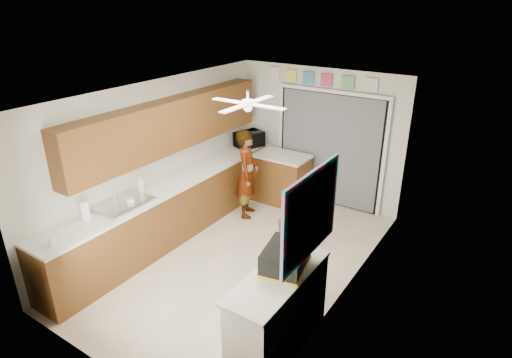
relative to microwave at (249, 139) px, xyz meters
The scene contains 39 objects.
floor 2.65m from the microwave, 58.63° to the right, with size 5.00×5.00×0.00m, color beige.
ceiling 2.80m from the microwave, 58.63° to the right, with size 5.00×5.00×0.00m, color white.
wall_back 1.34m from the microwave, 19.02° to the left, with size 3.20×3.20×0.00m, color silver.
wall_front 4.74m from the microwave, 74.58° to the right, with size 3.20×3.20×0.00m, color silver.
wall_left 2.10m from the microwave, 99.36° to the right, with size 5.00×5.00×0.00m, color silver.
wall_right 3.53m from the microwave, 35.85° to the right, with size 5.00×5.00×0.00m, color silver.
left_base_cabinets 2.16m from the microwave, 91.12° to the right, with size 0.60×4.80×0.90m, color brown.
left_countertop 2.07m from the microwave, 90.85° to the right, with size 0.62×4.80×0.04m, color white.
upper_cabinets 2.01m from the microwave, 95.53° to the right, with size 0.32×4.00×0.80m, color brown.
sink_basin 3.07m from the microwave, 90.57° to the right, with size 0.50×0.76×0.06m, color silver.
faucet 3.07m from the microwave, 94.11° to the right, with size 0.03×0.03×0.22m, color silver.
peninsula_base 0.99m from the microwave, ahead, with size 1.00×0.60×0.90m, color brown.
peninsula_top 0.78m from the microwave, ahead, with size 1.04×0.64×0.04m, color white.
back_opening_recess 1.56m from the microwave, 14.99° to the left, with size 2.00×0.06×2.10m, color black.
curtain_panel 1.55m from the microwave, 13.57° to the left, with size 1.90×0.03×2.05m, color slate.
door_trim_left 0.62m from the microwave, 37.40° to the left, with size 0.06×0.04×2.10m, color white.
door_trim_right 2.56m from the microwave, ahead, with size 0.06×0.04×2.10m, color white.
door_trim_head 1.87m from the microwave, 13.93° to the left, with size 2.10×0.04×0.06m, color white.
header_frame_0 1.44m from the microwave, 31.51° to the left, with size 0.22×0.02×0.22m, color #EDE94F.
header_frame_1 1.63m from the microwave, 21.83° to the left, with size 0.22×0.02×0.22m, color #4786BD.
header_frame_2 1.87m from the microwave, 16.56° to the left, with size 0.22×0.02×0.22m, color #B8455C.
header_frame_3 2.18m from the microwave, 12.94° to the left, with size 0.22×0.02×0.22m, color #61A96D.
header_frame_4 2.51m from the microwave, 10.60° to the left, with size 0.22×0.02×0.22m, color silver.
route66_sign 1.32m from the microwave, 52.57° to the left, with size 0.22×0.02×0.26m, color silver.
right_counter_base 4.23m from the microwave, 51.37° to the right, with size 0.50×1.40×0.90m, color white.
right_counter_top 4.18m from the microwave, 51.48° to the right, with size 0.54×1.44×0.04m, color white.
abstract_painting 4.22m from the microwave, 47.19° to the right, with size 0.03×1.15×0.95m, color #FF5DB5.
ceiling_fan 2.57m from the microwave, 55.98° to the right, with size 1.14×1.14×0.24m, color white.
microwave is the anchor object (origin of this frame).
soap_bottle 2.63m from the microwave, 93.50° to the right, with size 0.11×0.11×0.28m, color silver.
cup 2.99m from the microwave, 89.67° to the right, with size 0.12×0.12×0.09m, color white.
jar_b 4.23m from the microwave, 89.09° to the right, with size 0.08×0.08×0.12m, color silver.
paper_towel_roll 3.61m from the microwave, 92.32° to the right, with size 0.12×0.12×0.26m, color white.
suitcase 4.02m from the microwave, 50.14° to the right, with size 0.42×0.57×0.24m, color black.
suitcase_rim 4.03m from the microwave, 50.14° to the right, with size 0.44×0.58×0.02m, color yellow.
suitcase_lid 3.81m from the microwave, 47.34° to the right, with size 0.42×0.03×0.50m, color black.
cabinet_door_panel 2.60m from the microwave, 40.91° to the right, with size 0.41×0.03×0.62m, color brown.
man 1.07m from the microwave, 57.58° to the right, with size 0.58×0.38×1.58m, color white.
dog 2.69m from the microwave, 43.28° to the right, with size 0.26×0.61×0.48m, color black.
Camera 1 is at (3.20, -4.45, 3.67)m, focal length 30.00 mm.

